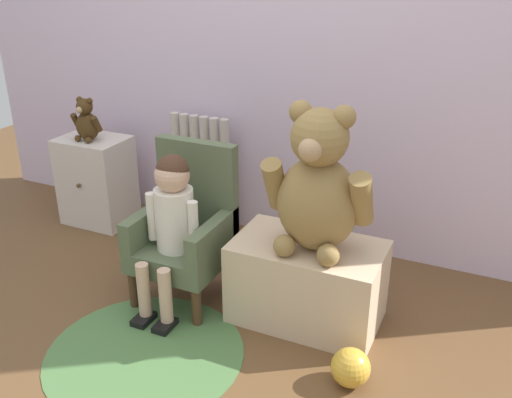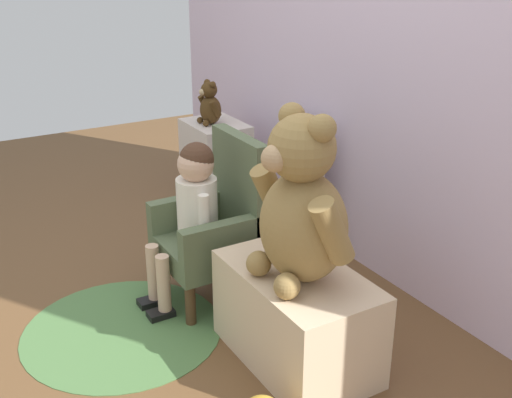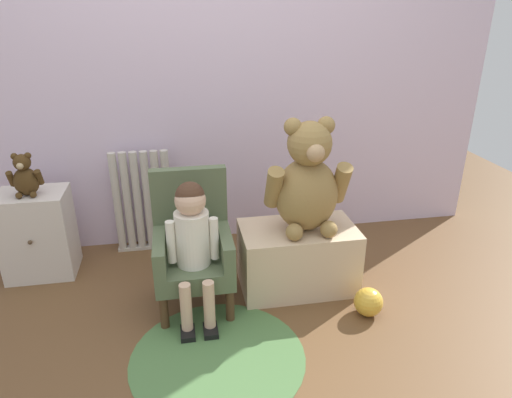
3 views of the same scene
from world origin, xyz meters
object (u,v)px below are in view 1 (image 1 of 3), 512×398
child_armchair (187,229)px  small_teddy_bear (87,122)px  toy_ball (351,367)px  small_dresser (97,180)px  child_figure (171,212)px  radiator (201,174)px  floor_rug (145,353)px  low_bench (307,282)px  large_teddy_bear (318,188)px

child_armchair → small_teddy_bear: bearing=154.9°
toy_ball → small_teddy_bear: bearing=158.0°
small_dresser → child_figure: bearing=-32.3°
child_armchair → small_teddy_bear: (-0.87, 0.41, 0.29)m
radiator → floor_rug: 1.20m
child_armchair → low_bench: child_armchair is taller
child_armchair → low_bench: 0.59m
radiator → floor_rug: (0.35, -1.10, -0.33)m
small_dresser → toy_ball: size_ratio=3.44×
radiator → child_armchair: child_armchair is taller
large_teddy_bear → small_teddy_bear: bearing=165.1°
toy_ball → floor_rug: bearing=-167.2°
low_bench → child_armchair: bearing=-177.2°
small_teddy_bear → small_dresser: bearing=100.0°
radiator → child_armchair: size_ratio=0.93×
radiator → child_figure: 0.80m
large_teddy_bear → floor_rug: large_teddy_bear is taller
child_armchair → low_bench: bearing=2.8°
floor_rug → toy_ball: (0.80, 0.18, 0.07)m
radiator → small_dresser: (-0.59, -0.19, -0.07)m
small_dresser → small_teddy_bear: small_teddy_bear is taller
small_dresser → small_teddy_bear: bearing=-80.0°
child_figure → large_teddy_bear: bearing=11.9°
radiator → floor_rug: radiator is taller
large_teddy_bear → floor_rug: (-0.54, -0.49, -0.63)m
child_figure → floor_rug: 0.59m
child_figure → small_teddy_bear: 1.02m
small_dresser → low_bench: 1.51m
child_armchair → large_teddy_bear: large_teddy_bear is taller
low_bench → radiator: bearing=145.2°
radiator → small_dresser: 0.63m
child_figure → toy_ball: size_ratio=4.79×
small_dresser → child_armchair: child_armchair is taller
low_bench → toy_ball: size_ratio=4.23×
small_dresser → floor_rug: (0.95, -0.91, -0.25)m
child_figure → low_bench: bearing=13.9°
floor_rug → toy_ball: size_ratio=5.37×
child_figure → small_teddy_bear: bearing=149.1°
child_armchair → floor_rug: 0.58m
small_teddy_bear → child_armchair: bearing=-25.1°
small_dresser → child_armchair: size_ratio=0.72×
floor_rug → toy_ball: bearing=12.8°
floor_rug → toy_ball: 0.82m
child_armchair → small_dresser: bearing=153.4°
child_figure → small_teddy_bear: size_ratio=2.94×
low_bench → child_figure: bearing=-166.1°
small_dresser → large_teddy_bear: size_ratio=0.84×
child_figure → large_teddy_bear: (0.61, 0.13, 0.17)m
radiator → large_teddy_bear: 1.12m
radiator → child_figure: (0.28, -0.74, 0.13)m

